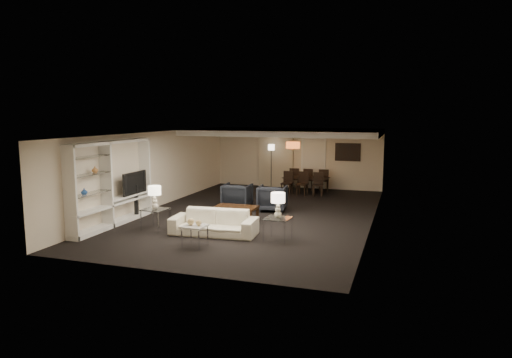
{
  "coord_description": "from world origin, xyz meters",
  "views": [
    {
      "loc": [
        4.33,
        -13.12,
        3.07
      ],
      "look_at": [
        0.0,
        0.0,
        1.1
      ],
      "focal_mm": 32.0,
      "sensor_mm": 36.0,
      "label": 1
    }
  ],
  "objects_px": {
    "chair_fl": "(295,178)",
    "chair_fr": "(324,180)",
    "coffee_table": "(236,214)",
    "table_lamp_left": "(155,197)",
    "armchair_left": "(237,196)",
    "sofa": "(214,222)",
    "armchair_right": "(272,198)",
    "vase_amber": "(95,170)",
    "floor_speaker": "(136,201)",
    "chair_nr": "(318,184)",
    "chair_nl": "(287,183)",
    "side_table_left": "(155,219)",
    "pendant_light": "(293,145)",
    "television": "(131,183)",
    "vase_blue": "(84,191)",
    "chair_nm": "(302,184)",
    "table_lamp_right": "(278,205)",
    "dining_table": "(306,185)",
    "chair_fm": "(309,179)",
    "marble_table": "(195,236)",
    "side_table_right": "(278,229)",
    "floor_lamp": "(271,166)"
  },
  "relations": [
    {
      "from": "television",
      "to": "floor_speaker",
      "type": "relative_size",
      "value": 1.12
    },
    {
      "from": "table_lamp_left",
      "to": "table_lamp_right",
      "type": "xyz_separation_m",
      "value": [
        3.4,
        0.0,
        0.0
      ]
    },
    {
      "from": "armchair_right",
      "to": "vase_amber",
      "type": "height_order",
      "value": "vase_amber"
    },
    {
      "from": "chair_fl",
      "to": "armchair_right",
      "type": "bearing_deg",
      "value": 88.55
    },
    {
      "from": "floor_speaker",
      "to": "chair_nr",
      "type": "height_order",
      "value": "floor_speaker"
    },
    {
      "from": "side_table_left",
      "to": "armchair_right",
      "type": "bearing_deg",
      "value": 55.12
    },
    {
      "from": "chair_fl",
      "to": "chair_fr",
      "type": "distance_m",
      "value": 1.2
    },
    {
      "from": "marble_table",
      "to": "television",
      "type": "bearing_deg",
      "value": 146.26
    },
    {
      "from": "dining_table",
      "to": "sofa",
      "type": "bearing_deg",
      "value": -89.88
    },
    {
      "from": "chair_nm",
      "to": "chair_fr",
      "type": "distance_m",
      "value": 1.43
    },
    {
      "from": "television",
      "to": "dining_table",
      "type": "height_order",
      "value": "television"
    },
    {
      "from": "side_table_left",
      "to": "chair_fr",
      "type": "xyz_separation_m",
      "value": [
        3.19,
        7.67,
        0.16
      ]
    },
    {
      "from": "armchair_left",
      "to": "television",
      "type": "xyz_separation_m",
      "value": [
        -2.41,
        -2.39,
        0.67
      ]
    },
    {
      "from": "table_lamp_right",
      "to": "chair_fm",
      "type": "bearing_deg",
      "value": 96.02
    },
    {
      "from": "coffee_table",
      "to": "chair_nm",
      "type": "height_order",
      "value": "chair_nm"
    },
    {
      "from": "vase_blue",
      "to": "chair_nl",
      "type": "height_order",
      "value": "vase_blue"
    },
    {
      "from": "sofa",
      "to": "coffee_table",
      "type": "relative_size",
      "value": 1.82
    },
    {
      "from": "coffee_table",
      "to": "armchair_left",
      "type": "relative_size",
      "value": 1.34
    },
    {
      "from": "pendant_light",
      "to": "television",
      "type": "xyz_separation_m",
      "value": [
        -3.58,
        -5.23,
        -0.84
      ]
    },
    {
      "from": "side_table_left",
      "to": "television",
      "type": "height_order",
      "value": "television"
    },
    {
      "from": "chair_nr",
      "to": "chair_nl",
      "type": "bearing_deg",
      "value": 174.15
    },
    {
      "from": "pendant_light",
      "to": "chair_nr",
      "type": "height_order",
      "value": "pendant_light"
    },
    {
      "from": "vase_blue",
      "to": "side_table_left",
      "type": "bearing_deg",
      "value": 39.67
    },
    {
      "from": "armchair_left",
      "to": "marble_table",
      "type": "bearing_deg",
      "value": 94.42
    },
    {
      "from": "chair_fr",
      "to": "chair_nm",
      "type": "bearing_deg",
      "value": 57.86
    },
    {
      "from": "floor_speaker",
      "to": "chair_nm",
      "type": "bearing_deg",
      "value": 36.1
    },
    {
      "from": "vase_blue",
      "to": "coffee_table",
      "type": "bearing_deg",
      "value": 41.73
    },
    {
      "from": "pendant_light",
      "to": "chair_fm",
      "type": "xyz_separation_m",
      "value": [
        0.32,
        1.53,
        -1.48
      ]
    },
    {
      "from": "table_lamp_left",
      "to": "table_lamp_right",
      "type": "bearing_deg",
      "value": 0.0
    },
    {
      "from": "armchair_right",
      "to": "chair_nr",
      "type": "height_order",
      "value": "chair_nr"
    },
    {
      "from": "chair_fm",
      "to": "marble_table",
      "type": "bearing_deg",
      "value": 87.09
    },
    {
      "from": "armchair_right",
      "to": "table_lamp_left",
      "type": "height_order",
      "value": "table_lamp_left"
    },
    {
      "from": "side_table_right",
      "to": "chair_fr",
      "type": "distance_m",
      "value": 7.67
    },
    {
      "from": "armchair_left",
      "to": "floor_speaker",
      "type": "xyz_separation_m",
      "value": [
        -2.33,
        -2.29,
        0.1
      ]
    },
    {
      "from": "chair_nr",
      "to": "chair_fr",
      "type": "bearing_deg",
      "value": 84.15
    },
    {
      "from": "armchair_left",
      "to": "armchair_right",
      "type": "bearing_deg",
      "value": 176.66
    },
    {
      "from": "armchair_left",
      "to": "side_table_left",
      "type": "relative_size",
      "value": 1.49
    },
    {
      "from": "pendant_light",
      "to": "marble_table",
      "type": "xyz_separation_m",
      "value": [
        -0.57,
        -7.24,
        -1.67
      ]
    },
    {
      "from": "table_lamp_left",
      "to": "chair_nr",
      "type": "bearing_deg",
      "value": 63.4
    },
    {
      "from": "television",
      "to": "chair_nr",
      "type": "height_order",
      "value": "television"
    },
    {
      "from": "coffee_table",
      "to": "television",
      "type": "bearing_deg",
      "value": -167.15
    },
    {
      "from": "table_lamp_left",
      "to": "sofa",
      "type": "bearing_deg",
      "value": 0.0
    },
    {
      "from": "television",
      "to": "dining_table",
      "type": "distance_m",
      "value": 7.29
    },
    {
      "from": "side_table_left",
      "to": "side_table_right",
      "type": "relative_size",
      "value": 1.0
    },
    {
      "from": "armchair_left",
      "to": "pendant_light",
      "type": "bearing_deg",
      "value": -115.67
    },
    {
      "from": "sofa",
      "to": "table_lamp_left",
      "type": "height_order",
      "value": "table_lamp_left"
    },
    {
      "from": "floor_speaker",
      "to": "armchair_left",
      "type": "bearing_deg",
      "value": 26.05
    },
    {
      "from": "chair_fm",
      "to": "floor_lamp",
      "type": "distance_m",
      "value": 1.66
    },
    {
      "from": "coffee_table",
      "to": "table_lamp_left",
      "type": "bearing_deg",
      "value": -136.74
    },
    {
      "from": "sofa",
      "to": "floor_lamp",
      "type": "bearing_deg",
      "value": 91.2
    }
  ]
}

